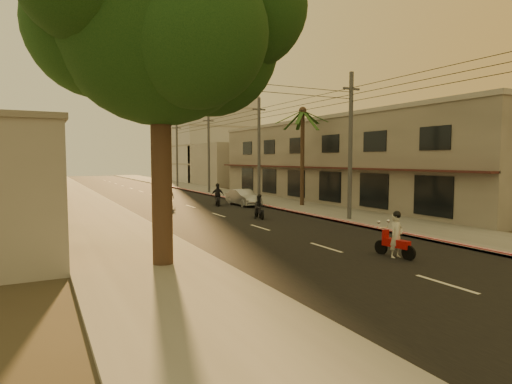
% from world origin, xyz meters
% --- Properties ---
extents(ground, '(160.00, 160.00, 0.00)m').
position_xyz_m(ground, '(0.00, 0.00, 0.00)').
color(ground, '#383023').
rests_on(ground, ground).
extents(road, '(10.00, 140.00, 0.02)m').
position_xyz_m(road, '(0.00, 20.00, 0.01)').
color(road, black).
rests_on(road, ground).
extents(sidewalk_right, '(5.00, 140.00, 0.12)m').
position_xyz_m(sidewalk_right, '(7.50, 20.00, 0.06)').
color(sidewalk_right, slate).
rests_on(sidewalk_right, ground).
extents(sidewalk_left, '(5.00, 140.00, 0.12)m').
position_xyz_m(sidewalk_left, '(-7.50, 20.00, 0.06)').
color(sidewalk_left, slate).
rests_on(sidewalk_left, ground).
extents(curb_stripe, '(0.20, 60.00, 0.20)m').
position_xyz_m(curb_stripe, '(5.10, 15.00, 0.10)').
color(curb_stripe, red).
rests_on(curb_stripe, ground).
extents(shophouse_row, '(8.80, 34.20, 7.30)m').
position_xyz_m(shophouse_row, '(13.95, 18.00, 3.65)').
color(shophouse_row, gray).
rests_on(shophouse_row, ground).
extents(distant_tower, '(12.10, 12.10, 28.00)m').
position_xyz_m(distant_tower, '(16.00, 56.00, 14.00)').
color(distant_tower, '#B7B5B2').
rests_on(distant_tower, ground).
extents(broadleaf_tree, '(9.60, 8.70, 12.10)m').
position_xyz_m(broadleaf_tree, '(-6.61, 2.14, 8.48)').
color(broadleaf_tree, black).
rests_on(broadleaf_tree, ground).
extents(palm_tree, '(5.00, 5.00, 8.20)m').
position_xyz_m(palm_tree, '(8.00, 16.00, 7.15)').
color(palm_tree, black).
rests_on(palm_tree, ground).
extents(utility_poles, '(1.20, 48.26, 9.00)m').
position_xyz_m(utility_poles, '(6.20, 20.00, 6.54)').
color(utility_poles, '#38383A').
rests_on(utility_poles, ground).
extents(filler_right, '(8.00, 14.00, 6.00)m').
position_xyz_m(filler_right, '(14.00, 45.00, 3.00)').
color(filler_right, '#9B958C').
rests_on(filler_right, ground).
extents(filler_left_far, '(8.00, 14.00, 7.00)m').
position_xyz_m(filler_left_far, '(-14.00, 52.00, 3.50)').
color(filler_left_far, '#9B958C').
rests_on(filler_left_far, ground).
extents(scooter_red, '(0.78, 1.84, 1.81)m').
position_xyz_m(scooter_red, '(1.29, -0.69, 0.80)').
color(scooter_red, black).
rests_on(scooter_red, ground).
extents(scooter_mid_a, '(0.90, 1.61, 1.58)m').
position_xyz_m(scooter_mid_a, '(1.64, 11.22, 0.72)').
color(scooter_mid_a, black).
rests_on(scooter_mid_a, ground).
extents(scooter_mid_b, '(1.24, 1.83, 1.84)m').
position_xyz_m(scooter_mid_b, '(2.12, 19.42, 0.84)').
color(scooter_mid_b, black).
rests_on(scooter_mid_b, ground).
extents(scooter_far_a, '(0.99, 1.85, 1.82)m').
position_xyz_m(scooter_far_a, '(-1.38, 21.32, 0.82)').
color(scooter_far_a, black).
rests_on(scooter_far_a, ground).
extents(parked_car, '(1.59, 4.10, 1.33)m').
position_xyz_m(parked_car, '(4.09, 18.70, 0.66)').
color(parked_car, '#9DA0A4').
rests_on(parked_car, ground).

